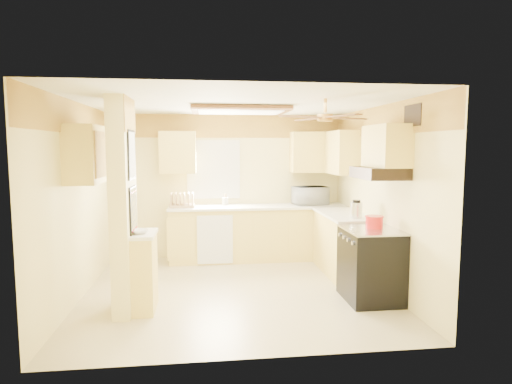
{
  "coord_description": "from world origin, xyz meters",
  "views": [
    {
      "loc": [
        -0.41,
        -5.62,
        1.94
      ],
      "look_at": [
        0.31,
        0.35,
        1.31
      ],
      "focal_mm": 30.0,
      "sensor_mm": 36.0,
      "label": 1
    }
  ],
  "objects": [
    {
      "name": "partition_column",
      "position": [
        -1.35,
        -0.55,
        1.25
      ],
      "size": [
        0.2,
        0.7,
        2.5
      ],
      "primitive_type": "cube",
      "color": "#F7E696",
      "rests_on": "floor"
    },
    {
      "name": "ceiling",
      "position": [
        0.0,
        0.0,
        2.5
      ],
      "size": [
        4.0,
        4.0,
        0.0
      ],
      "primitive_type": "plane",
      "rotation": [
        3.14,
        0.0,
        0.0
      ],
      "color": "white",
      "rests_on": "wall_back"
    },
    {
      "name": "kettle",
      "position": [
        1.72,
        0.15,
        1.06
      ],
      "size": [
        0.17,
        0.17,
        0.26
      ],
      "color": "silver",
      "rests_on": "countertop_right"
    },
    {
      "name": "range_hood",
      "position": [
        1.74,
        -0.55,
        1.62
      ],
      "size": [
        0.5,
        0.76,
        0.14
      ],
      "primitive_type": "cube",
      "color": "black",
      "rests_on": "upper_cab_over_stove"
    },
    {
      "name": "dishwasher_panel",
      "position": [
        -0.25,
        1.29,
        0.43
      ],
      "size": [
        0.58,
        0.02,
        0.8
      ],
      "primitive_type": "cube",
      "color": "white",
      "rests_on": "lower_cabinets_back"
    },
    {
      "name": "wall_back",
      "position": [
        0.0,
        1.9,
        1.25
      ],
      "size": [
        4.0,
        0.0,
        4.0
      ],
      "primitive_type": "plane",
      "rotation": [
        1.57,
        0.0,
        0.0
      ],
      "color": "#F7E696",
      "rests_on": "floor"
    },
    {
      "name": "upper_cab_back_left",
      "position": [
        -0.85,
        1.72,
        1.85
      ],
      "size": [
        0.6,
        0.35,
        0.7
      ],
      "primitive_type": "cube",
      "color": "#FEEA76",
      "rests_on": "wall_back"
    },
    {
      "name": "window",
      "position": [
        -0.25,
        1.89,
        1.55
      ],
      "size": [
        0.92,
        0.02,
        1.02
      ],
      "color": "white",
      "rests_on": "wall_back"
    },
    {
      "name": "wall_right",
      "position": [
        2.0,
        0.0,
        1.25
      ],
      "size": [
        0.0,
        3.8,
        3.8
      ],
      "primitive_type": "plane",
      "rotation": [
        1.57,
        0.0,
        -1.57
      ],
      "color": "#F7E696",
      "rests_on": "floor"
    },
    {
      "name": "poster_nashville",
      "position": [
        -1.24,
        -0.55,
        1.2
      ],
      "size": [
        0.02,
        0.42,
        0.57
      ],
      "color": "black",
      "rests_on": "partition_column"
    },
    {
      "name": "lower_cabinets_back",
      "position": [
        0.5,
        1.6,
        0.45
      ],
      "size": [
        3.0,
        0.6,
        0.9
      ],
      "primitive_type": "cube",
      "color": "#FEEA76",
      "rests_on": "floor"
    },
    {
      "name": "upper_cab_over_stove",
      "position": [
        1.82,
        -0.55,
        1.95
      ],
      "size": [
        0.35,
        0.76,
        0.52
      ],
      "primitive_type": "cube",
      "color": "#FEEA76",
      "rests_on": "wall_right"
    },
    {
      "name": "poster_menu",
      "position": [
        -1.24,
        -0.55,
        1.85
      ],
      "size": [
        0.02,
        0.42,
        0.57
      ],
      "color": "black",
      "rests_on": "partition_column"
    },
    {
      "name": "lower_cabinets_right",
      "position": [
        1.7,
        0.6,
        0.45
      ],
      "size": [
        0.6,
        1.4,
        0.9
      ],
      "primitive_type": "cube",
      "color": "#FEEA76",
      "rests_on": "floor"
    },
    {
      "name": "ledge_top",
      "position": [
        -1.13,
        -0.55,
        0.92
      ],
      "size": [
        0.28,
        0.58,
        0.04
      ],
      "primitive_type": "cube",
      "color": "white",
      "rests_on": "partition_ledge"
    },
    {
      "name": "microwave",
      "position": [
        1.42,
        1.62,
        1.1
      ],
      "size": [
        0.62,
        0.47,
        0.31
      ],
      "primitive_type": "imported",
      "rotation": [
        0.0,
        0.0,
        3.31
      ],
      "color": "white",
      "rests_on": "countertop_back"
    },
    {
      "name": "floor",
      "position": [
        0.0,
        0.0,
        0.0
      ],
      "size": [
        4.0,
        4.0,
        0.0
      ],
      "primitive_type": "plane",
      "color": "tan",
      "rests_on": "ground"
    },
    {
      "name": "upper_cab_left_wall",
      "position": [
        -1.82,
        -0.25,
        1.85
      ],
      "size": [
        0.35,
        0.75,
        0.7
      ],
      "primitive_type": "cube",
      "color": "#FEEA76",
      "rests_on": "wall_left"
    },
    {
      "name": "utensil_crock",
      "position": [
        -0.06,
        1.72,
        1.01
      ],
      "size": [
        0.1,
        0.1,
        0.2
      ],
      "color": "white",
      "rests_on": "countertop_back"
    },
    {
      "name": "ceiling_light_panel",
      "position": [
        0.1,
        0.5,
        2.46
      ],
      "size": [
        1.35,
        0.95,
        0.06
      ],
      "color": "brown",
      "rests_on": "ceiling"
    },
    {
      "name": "partition_ledge",
      "position": [
        -1.13,
        -0.55,
        0.45
      ],
      "size": [
        0.25,
        0.55,
        0.9
      ],
      "primitive_type": "cube",
      "color": "#FEEA76",
      "rests_on": "floor"
    },
    {
      "name": "wall_front",
      "position": [
        0.0,
        -1.9,
        1.25
      ],
      "size": [
        4.0,
        0.0,
        4.0
      ],
      "primitive_type": "plane",
      "rotation": [
        -1.57,
        0.0,
        0.0
      ],
      "color": "#F7E696",
      "rests_on": "floor"
    },
    {
      "name": "countertop_back",
      "position": [
        0.5,
        1.59,
        0.92
      ],
      "size": [
        3.04,
        0.64,
        0.04
      ],
      "primitive_type": "cube",
      "color": "white",
      "rests_on": "lower_cabinets_back"
    },
    {
      "name": "stove",
      "position": [
        1.67,
        -0.55,
        0.46
      ],
      "size": [
        0.68,
        0.77,
        0.92
      ],
      "color": "black",
      "rests_on": "floor"
    },
    {
      "name": "dish_rack",
      "position": [
        -0.79,
        1.57,
        1.03
      ],
      "size": [
        0.41,
        0.31,
        0.24
      ],
      "color": "tan",
      "rests_on": "countertop_back"
    },
    {
      "name": "ceiling_fan",
      "position": [
        1.0,
        -0.7,
        2.29
      ],
      "size": [
        1.15,
        1.15,
        0.26
      ],
      "color": "gold",
      "rests_on": "ceiling"
    },
    {
      "name": "vent_grate",
      "position": [
        1.98,
        -0.9,
        2.3
      ],
      "size": [
        0.02,
        0.4,
        0.25
      ],
      "primitive_type": "cube",
      "color": "black",
      "rests_on": "wall_right"
    },
    {
      "name": "wall_left",
      "position": [
        -2.0,
        0.0,
        1.25
      ],
      "size": [
        0.0,
        3.8,
        3.8
      ],
      "primitive_type": "plane",
      "rotation": [
        1.57,
        0.0,
        1.57
      ],
      "color": "#F7E696",
      "rests_on": "floor"
    },
    {
      "name": "upper_cab_back_right",
      "position": [
        1.55,
        1.72,
        1.85
      ],
      "size": [
        0.9,
        0.35,
        0.7
      ],
      "primitive_type": "cube",
      "color": "#FEEA76",
      "rests_on": "wall_back"
    },
    {
      "name": "countertop_right",
      "position": [
        1.69,
        0.6,
        0.92
      ],
      "size": [
        0.64,
        1.44,
        0.04
      ],
      "primitive_type": "cube",
      "color": "white",
      "rests_on": "lower_cabinets_right"
    },
    {
      "name": "bowl",
      "position": [
        -1.16,
        -0.62,
        0.96
      ],
      "size": [
        0.25,
        0.25,
        0.05
      ],
      "primitive_type": "imported",
      "rotation": [
        0.0,
        0.0,
        0.34
      ],
      "color": "white",
      "rests_on": "ledge_top"
    },
    {
      "name": "dutch_oven",
      "position": [
        1.73,
        -0.48,
        0.99
      ],
      "size": [
        0.23,
        0.23,
        0.15
      ],
      "color": "red",
      "rests_on": "stove"
    },
    {
      "name": "wallpaper_border",
      "position": [
        0.0,
        1.88,
        2.3
      ],
      "size": [
        4.0,
        0.02,
        0.4
      ],
      "primitive_type": "cube",
      "color": "#FFD24B",
      "rests_on": "wall_back"
    },
    {
      "name": "upper_cab_right",
      "position": [
        1.82,
        1.25,
        1.85
      ],
      "size": [
        0.35,
        1.0,
        0.7
      ],
      "primitive_type": "cube",
      "color": "#FEEA76",
      "rests_on": "wall_right"
    }
  ]
}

